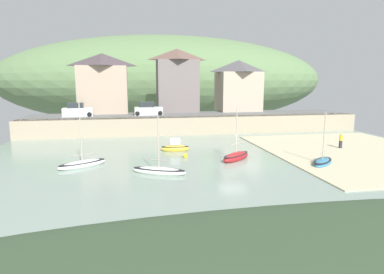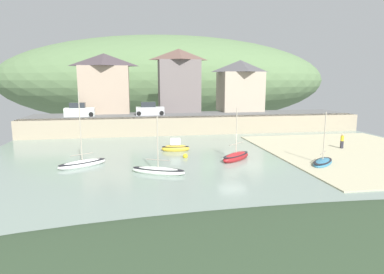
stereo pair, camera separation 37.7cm
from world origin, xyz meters
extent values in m
cube|color=gray|center=(0.00, 0.00, -0.03)|extent=(48.00, 40.00, 0.06)
cube|color=#C0B894|center=(14.00, 2.00, 0.05)|extent=(18.00, 22.00, 0.10)
ellipsoid|color=#31452E|center=(0.00, -16.00, 0.28)|extent=(44.00, 10.00, 0.55)
cube|color=tan|center=(0.00, 17.00, 1.20)|extent=(48.00, 2.40, 2.40)
cube|color=#606060|center=(0.00, 20.70, 2.35)|extent=(48.00, 9.00, 0.10)
ellipsoid|color=#5B7A4D|center=(-0.56, 55.20, 7.47)|extent=(80.00, 44.00, 21.35)
cube|color=tan|center=(-13.24, 25.20, 6.02)|extent=(7.36, 5.32, 7.24)
pyramid|color=#453B40|center=(-13.24, 25.20, 10.59)|extent=(7.66, 5.62, 1.91)
cube|color=slate|center=(-1.61, 25.20, 6.53)|extent=(6.50, 4.51, 8.26)
pyramid|color=brown|center=(-1.61, 25.20, 11.54)|extent=(6.80, 4.81, 1.76)
cube|color=#AFA08B|center=(8.67, 25.20, 5.61)|extent=(6.75, 5.80, 6.43)
pyramid|color=#4E4C50|center=(8.67, 25.20, 9.79)|extent=(7.05, 6.10, 1.93)
ellipsoid|color=maroon|center=(0.63, 1.15, 0.25)|extent=(3.81, 3.52, 0.92)
ellipsoid|color=black|center=(0.63, 1.15, 0.51)|extent=(3.74, 3.45, 0.12)
cylinder|color=#B2A893|center=(0.63, 1.15, 2.83)|extent=(0.09, 0.09, 4.24)
cylinder|color=gray|center=(0.63, 1.15, 1.56)|extent=(1.82, 1.58, 0.07)
ellipsoid|color=gold|center=(-4.54, 6.12, 0.24)|extent=(3.08, 1.33, 0.88)
ellipsoid|color=black|center=(-4.54, 6.12, 0.48)|extent=(3.02, 1.31, 0.12)
cube|color=silver|center=(-4.54, 6.12, 1.02)|extent=(1.12, 0.82, 0.69)
ellipsoid|color=white|center=(-6.96, -2.21, 0.19)|extent=(4.57, 2.96, 0.69)
ellipsoid|color=black|center=(-6.96, -2.21, 0.38)|extent=(4.48, 2.90, 0.12)
cylinder|color=#B2A893|center=(-6.96, -2.21, 2.60)|extent=(0.09, 0.09, 4.13)
cylinder|color=gray|center=(-6.96, -2.21, 1.13)|extent=(1.91, 0.95, 0.07)
ellipsoid|color=white|center=(-13.36, 1.18, 0.19)|extent=(4.33, 3.34, 0.70)
ellipsoid|color=black|center=(-13.36, 1.18, 0.38)|extent=(4.24, 3.28, 0.12)
cylinder|color=#B2A893|center=(-13.36, 1.18, 3.52)|extent=(0.09, 0.09, 5.96)
cylinder|color=gray|center=(-13.36, 1.18, 1.07)|extent=(1.78, 1.15, 0.07)
ellipsoid|color=teal|center=(7.70, -1.96, 0.18)|extent=(3.52, 3.47, 0.64)
ellipsoid|color=black|center=(7.70, -1.96, 0.35)|extent=(3.45, 3.40, 0.12)
cylinder|color=#B2A893|center=(7.70, -1.96, 2.62)|extent=(0.09, 0.09, 4.24)
cylinder|color=gray|center=(7.70, -1.96, 1.13)|extent=(1.38, 1.34, 0.07)
cube|color=silver|center=(-16.52, 20.70, 3.00)|extent=(4.18, 1.90, 1.20)
cube|color=#282D33|center=(-16.77, 20.70, 3.95)|extent=(2.17, 1.60, 0.80)
cylinder|color=black|center=(-14.87, 21.50, 2.72)|extent=(0.64, 0.22, 0.64)
cylinder|color=black|center=(-14.87, 19.90, 2.72)|extent=(0.64, 0.22, 0.64)
cylinder|color=black|center=(-18.17, 21.50, 2.72)|extent=(0.64, 0.22, 0.64)
cylinder|color=black|center=(-18.17, 19.90, 2.72)|extent=(0.64, 0.22, 0.64)
cube|color=#B3B6B9|center=(-6.54, 20.70, 3.00)|extent=(4.14, 1.80, 1.20)
cube|color=#282D33|center=(-6.79, 20.70, 3.95)|extent=(2.14, 1.55, 0.80)
cylinder|color=black|center=(-4.89, 21.50, 2.72)|extent=(0.64, 0.22, 0.64)
cylinder|color=black|center=(-4.89, 19.90, 2.72)|extent=(0.64, 0.22, 0.64)
cylinder|color=black|center=(-8.19, 21.50, 2.72)|extent=(0.64, 0.22, 0.64)
cylinder|color=black|center=(-8.19, 19.90, 2.72)|extent=(0.64, 0.22, 0.64)
cube|color=#282833|center=(13.51, 3.89, 0.51)|extent=(0.28, 0.20, 0.82)
cylinder|color=gold|center=(13.51, 3.89, 1.21)|extent=(0.34, 0.34, 0.58)
sphere|color=#D1A889|center=(13.51, 3.89, 1.61)|extent=(0.22, 0.22, 0.22)
sphere|color=yellow|center=(-3.96, 2.90, 0.14)|extent=(0.48, 0.48, 0.48)
camera|label=1|loc=(-8.96, -27.84, 7.42)|focal=30.61mm
camera|label=2|loc=(-8.59, -27.91, 7.42)|focal=30.61mm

